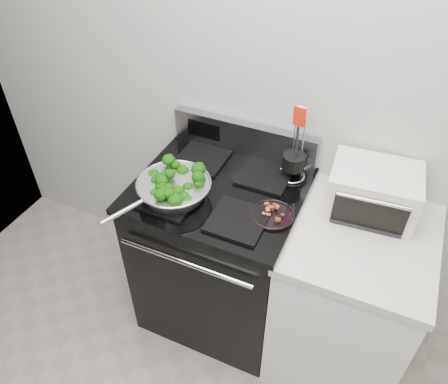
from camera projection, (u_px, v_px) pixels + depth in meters
The scene contains 8 objects.
back_wall at pixel (311, 92), 1.93m from camera, with size 4.00×0.02×2.70m, color #BCB9B2.
gas_range at pixel (220, 252), 2.36m from camera, with size 0.79×0.69×1.13m.
counter at pixel (345, 299), 2.16m from camera, with size 0.62×0.68×0.92m.
skillet at pixel (174, 188), 1.97m from camera, with size 0.34×0.52×0.07m.
broccoli_pile at pixel (174, 185), 1.96m from camera, with size 0.27×0.27×0.09m, color black, non-canonical shape.
bacon_plate at pixel (273, 213), 1.90m from camera, with size 0.19×0.19×0.04m.
utensil_holder at pixel (293, 165), 2.07m from camera, with size 0.13×0.13×0.39m.
toaster_oven at pixel (373, 191), 1.92m from camera, with size 0.40×0.32×0.22m.
Camera 1 is at (0.37, -0.01, 2.28)m, focal length 35.00 mm.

